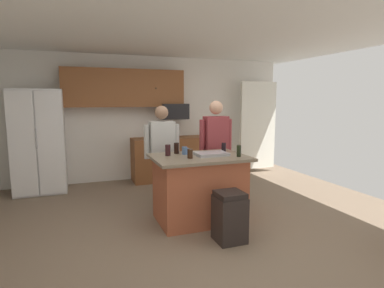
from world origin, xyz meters
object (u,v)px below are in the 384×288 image
glass_dark_ale (176,148)px  trash_bin (230,217)px  glass_pilsner (168,150)px  microwave_over_range (174,111)px  glass_short_whisky (224,147)px  serving_tray (212,154)px  kitchen_island (199,188)px  person_host_foreground (162,149)px  tumbler_amber (190,154)px  refrigerator (39,141)px  person_elder_center (216,144)px  mug_blue_stoneware (185,151)px  glass_stout_tall (239,151)px

glass_dark_ale → trash_bin: bearing=-72.0°
glass_pilsner → microwave_over_range: bearing=71.2°
glass_short_whisky → serving_tray: bearing=-140.6°
serving_tray → kitchen_island: bearing=175.0°
person_host_foreground → glass_short_whisky: person_host_foreground is taller
kitchen_island → glass_short_whisky: glass_short_whisky is taller
glass_short_whisky → tumbler_amber: 0.75m
refrigerator → person_host_foreground: size_ratio=1.17×
tumbler_amber → person_elder_center: bearing=47.4°
person_elder_center → tumbler_amber: person_elder_center is taller
microwave_over_range → person_elder_center: person_elder_center is taller
person_host_foreground → person_elder_center: person_elder_center is taller
person_elder_center → glass_pilsner: bearing=-23.1°
glass_short_whisky → mug_blue_stoneware: 0.64m
glass_pilsner → mug_blue_stoneware: bearing=3.2°
glass_pilsner → glass_short_whisky: (0.89, 0.06, -0.01)m
tumbler_amber → trash_bin: 0.97m
refrigerator → mug_blue_stoneware: (2.09, -2.10, 0.04)m
refrigerator → trash_bin: refrigerator is taller
person_host_foreground → serving_tray: (0.51, -0.78, 0.03)m
refrigerator → glass_short_whisky: 3.41m
tumbler_amber → kitchen_island: bearing=33.1°
person_host_foreground → person_elder_center: size_ratio=0.95×
person_host_foreground → trash_bin: bearing=-7.5°
refrigerator → mug_blue_stoneware: 2.96m
person_elder_center → refrigerator: bearing=-80.8°
person_elder_center → mug_blue_stoneware: person_elder_center is taller
mug_blue_stoneware → serving_tray: 0.39m
glass_pilsner → serving_tray: bearing=-18.2°
microwave_over_range → glass_short_whisky: microwave_over_range is taller
glass_pilsner → mug_blue_stoneware: (0.25, 0.01, -0.02)m
kitchen_island → mug_blue_stoneware: size_ratio=10.75×
serving_tray → glass_dark_ale: bearing=142.5°
person_host_foreground → tumbler_amber: (0.15, -0.88, 0.07)m
kitchen_island → serving_tray: serving_tray is taller
tumbler_amber → trash_bin: (0.28, -0.63, -0.68)m
microwave_over_range → glass_dark_ale: bearing=-105.8°
glass_short_whisky → serving_tray: glass_short_whisky is taller
person_host_foreground → glass_pilsner: 0.60m
person_elder_center → serving_tray: 0.79m
kitchen_island → tumbler_amber: size_ratio=10.46×
person_host_foreground → glass_stout_tall: bearing=16.3°
glass_dark_ale → kitchen_island: bearing=-51.8°
glass_stout_tall → glass_dark_ale: size_ratio=1.02×
refrigerator → glass_pilsner: (1.84, -2.11, 0.06)m
microwave_over_range → mug_blue_stoneware: (-0.51, -2.21, -0.47)m
serving_tray → trash_bin: serving_tray is taller
glass_short_whisky → glass_dark_ale: bearing=174.8°
refrigerator → glass_dark_ale: size_ratio=12.02×
refrigerator → glass_dark_ale: bearing=-44.7°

